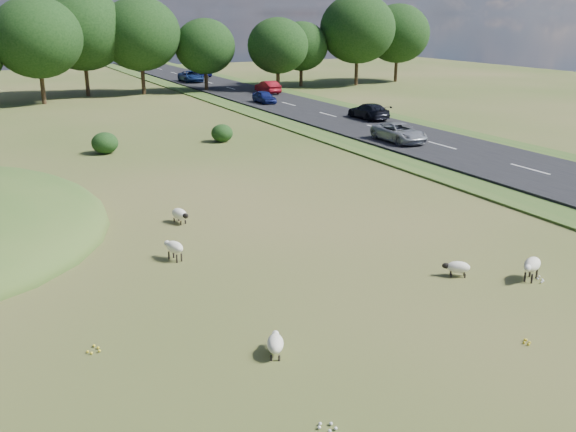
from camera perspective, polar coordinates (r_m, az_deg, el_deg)
The scene contains 15 objects.
ground at distance 40.84m, azimuth -12.65°, elevation 4.35°, with size 160.00×160.00×0.00m, color #36551A.
road at distance 57.55m, azimuth 4.56°, elevation 8.60°, with size 8.00×150.00×0.25m, color black.
treeline at distance 74.66m, azimuth -20.80°, elevation 14.57°, with size 96.28×14.66×11.70m.
shrubs at distance 46.33m, azimuth -19.68°, elevation 6.22°, with size 21.59×5.61×1.57m.
sheep_0 at distance 24.20m, azimuth 20.86°, elevation -4.08°, with size 1.20×0.88×0.84m.
sheep_1 at distance 29.21m, azimuth -9.59°, elevation 0.17°, with size 0.73×1.21×0.67m.
sheep_2 at distance 17.96m, azimuth -1.14°, elevation -11.23°, with size 0.79×1.08×0.60m.
sheep_3 at distance 23.81m, azimuth 14.83°, elevation -4.41°, with size 1.00×0.82×0.57m.
sheep_4 at distance 24.84m, azimuth -10.09°, elevation -2.73°, with size 0.73×1.10×0.76m.
car_1 at distance 46.91m, azimuth 9.86°, elevation 7.33°, with size 2.19×4.75×1.32m, color #9A9DA1.
car_2 at distance 75.18m, azimuth -1.81°, elevation 11.39°, with size 1.51×4.33×1.43m, color maroon.
car_3 at distance 96.70m, azimuth -7.73°, elevation 12.63°, with size 2.05×5.03×1.46m, color navy.
car_4 at distance 66.95m, azimuth -2.12°, elevation 10.54°, with size 1.46×3.62×1.23m, color navy.
car_6 at distance 56.96m, azimuth 7.17°, elevation 9.24°, with size 1.90×4.68×1.36m, color black.
car_7 at distance 89.10m, azimuth -8.63°, elevation 12.17°, with size 2.36×5.13×1.42m, color navy.
Camera 1 is at (-9.31, -18.72, 9.03)m, focal length 40.00 mm.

